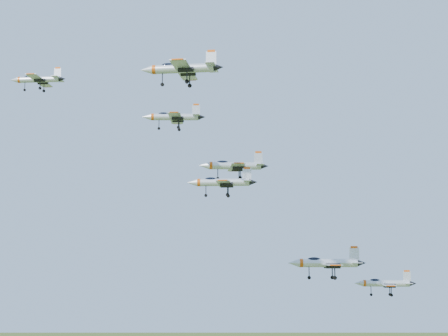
{
  "coord_description": "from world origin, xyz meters",
  "views": [
    {
      "loc": [
        1.16,
        -105.31,
        122.76
      ],
      "look_at": [
        11.23,
        -0.24,
        137.6
      ],
      "focal_mm": 50.0,
      "sensor_mm": 36.0,
      "label": 1
    }
  ],
  "objects": [
    {
      "name": "jet_extra",
      "position": [
        40.88,
        5.6,
        117.81
      ],
      "size": [
        11.0,
        9.28,
        2.96
      ],
      "rotation": [
        0.0,
        0.0,
        -0.22
      ],
      "color": "silver"
    },
    {
      "name": "jet_left_low",
      "position": [
        13.88,
        9.81,
        139.5
      ],
      "size": [
        13.22,
        10.87,
        3.54
      ],
      "rotation": [
        0.0,
        0.0,
        -0.02
      ],
      "color": "silver"
    },
    {
      "name": "jet_right_high",
      "position": [
        3.1,
        -22.46,
        148.17
      ],
      "size": [
        11.6,
        9.78,
        3.12
      ],
      "rotation": [
        0.0,
        0.0,
        -0.22
      ],
      "color": "silver"
    },
    {
      "name": "jet_right_low",
      "position": [
        9.92,
        -9.35,
        134.07
      ],
      "size": [
        11.06,
        9.25,
        2.96
      ],
      "rotation": [
        0.0,
        0.0,
        -0.16
      ],
      "color": "silver"
    },
    {
      "name": "jet_trail",
      "position": [
        29.46,
        2.82,
        121.49
      ],
      "size": [
        13.81,
        11.45,
        3.69
      ],
      "rotation": [
        0.0,
        0.0,
        -0.09
      ],
      "color": "silver"
    },
    {
      "name": "jet_lead",
      "position": [
        -23.41,
        13.06,
        156.11
      ],
      "size": [
        10.92,
        9.16,
        2.93
      ],
      "rotation": [
        0.0,
        0.0,
        -0.18
      ],
      "color": "silver"
    },
    {
      "name": "jet_left_high",
      "position": [
        2.39,
        -0.83,
        146.24
      ],
      "size": [
        10.91,
        9.05,
        2.92
      ],
      "rotation": [
        0.0,
        0.0,
        -0.09
      ],
      "color": "silver"
    }
  ]
}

